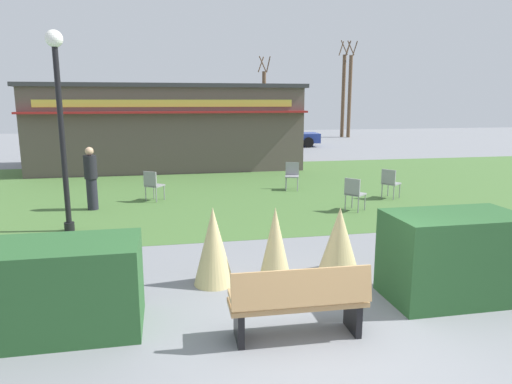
# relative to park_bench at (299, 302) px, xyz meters

# --- Properties ---
(ground_plane) EXTENTS (80.00, 80.00, 0.00)m
(ground_plane) POSITION_rel_park_bench_xyz_m (0.35, -0.44, -0.48)
(ground_plane) COLOR slate
(lawn_patch) EXTENTS (36.00, 12.00, 0.01)m
(lawn_patch) POSITION_rel_park_bench_xyz_m (0.35, 10.12, -0.48)
(lawn_patch) COLOR #446B33
(lawn_patch) RESTS_ON ground_plane
(park_bench) EXTENTS (1.71, 0.56, 0.95)m
(park_bench) POSITION_rel_park_bench_xyz_m (0.00, 0.00, 0.00)
(park_bench) COLOR tan
(park_bench) RESTS_ON ground_plane
(hedge_left) EXTENTS (2.55, 1.10, 1.16)m
(hedge_left) POSITION_rel_park_bench_xyz_m (-3.18, 0.77, 0.10)
(hedge_left) COLOR #28562B
(hedge_left) RESTS_ON ground_plane
(hedge_right) EXTENTS (1.93, 1.10, 1.28)m
(hedge_right) POSITION_rel_park_bench_xyz_m (2.56, 0.73, 0.16)
(hedge_right) COLOR #28562B
(hedge_right) RESTS_ON ground_plane
(ornamental_grass_behind_left) EXTENTS (0.70, 0.70, 1.13)m
(ornamental_grass_behind_left) POSITION_rel_park_bench_xyz_m (1.32, 2.06, 0.08)
(ornamental_grass_behind_left) COLOR #D1BC7F
(ornamental_grass_behind_left) RESTS_ON ground_plane
(ornamental_grass_behind_right) EXTENTS (0.55, 0.55, 1.25)m
(ornamental_grass_behind_right) POSITION_rel_park_bench_xyz_m (0.13, 1.77, 0.15)
(ornamental_grass_behind_right) COLOR #D1BC7F
(ornamental_grass_behind_right) RESTS_ON ground_plane
(ornamental_grass_behind_center) EXTENTS (0.64, 0.64, 1.26)m
(ornamental_grass_behind_center) POSITION_rel_park_bench_xyz_m (-0.84, 1.93, 0.15)
(ornamental_grass_behind_center) COLOR #D1BC7F
(ornamental_grass_behind_center) RESTS_ON ground_plane
(lamppost_mid) EXTENTS (0.36, 0.36, 4.34)m
(lamppost_mid) POSITION_rel_park_bench_xyz_m (-3.72, 5.61, 2.24)
(lamppost_mid) COLOR black
(lamppost_mid) RESTS_ON ground_plane
(food_kiosk) EXTENTS (11.26, 5.10, 3.56)m
(food_kiosk) POSITION_rel_park_bench_xyz_m (-1.35, 15.68, 1.31)
(food_kiosk) COLOR #594C47
(food_kiosk) RESTS_ON ground_plane
(cafe_chair_west) EXTENTS (0.61, 0.61, 0.89)m
(cafe_chair_west) POSITION_rel_park_bench_xyz_m (5.01, 7.44, 0.05)
(cafe_chair_west) COLOR gray
(cafe_chair_west) RESTS_ON ground_plane
(cafe_chair_east) EXTENTS (0.62, 0.62, 0.89)m
(cafe_chair_east) POSITION_rel_park_bench_xyz_m (3.33, 6.16, 0.05)
(cafe_chair_east) COLOR gray
(cafe_chair_east) RESTS_ON ground_plane
(cafe_chair_center) EXTENTS (0.62, 0.62, 0.89)m
(cafe_chair_center) POSITION_rel_park_bench_xyz_m (-1.93, 8.45, 0.05)
(cafe_chair_center) COLOR gray
(cafe_chair_center) RESTS_ON ground_plane
(cafe_chair_north) EXTENTS (0.55, 0.55, 0.89)m
(cafe_chair_north) POSITION_rel_park_bench_xyz_m (2.54, 9.43, 0.05)
(cafe_chair_north) COLOR gray
(cafe_chair_north) RESTS_ON ground_plane
(person_strolling) EXTENTS (0.34, 0.34, 1.69)m
(person_strolling) POSITION_rel_park_bench_xyz_m (-3.50, 7.69, 0.38)
(person_strolling) COLOR #23232D
(person_strolling) RESTS_ON ground_plane
(parked_car_west_slot) EXTENTS (4.31, 2.27, 1.20)m
(parked_car_west_slot) POSITION_rel_park_bench_xyz_m (-4.15, 23.60, 0.16)
(parked_car_west_slot) COLOR silver
(parked_car_west_slot) RESTS_ON ground_plane
(parked_car_center_slot) EXTENTS (4.29, 2.23, 1.20)m
(parked_car_center_slot) POSITION_rel_park_bench_xyz_m (0.84, 23.61, 0.16)
(parked_car_center_slot) COLOR #2D6638
(parked_car_center_slot) RESTS_ON ground_plane
(parked_car_east_slot) EXTENTS (4.33, 2.31, 1.20)m
(parked_car_east_slot) POSITION_rel_park_bench_xyz_m (6.01, 23.61, 0.16)
(parked_car_east_slot) COLOR navy
(parked_car_east_slot) RESTS_ON ground_plane
(tree_left_bg) EXTENTS (0.91, 0.96, 6.02)m
(tree_left_bg) POSITION_rel_park_bench_xyz_m (5.69, 28.50, 2.17)
(tree_left_bg) COLOR brown
(tree_left_bg) RESTS_ON ground_plane
(tree_right_bg) EXTENTS (0.91, 0.96, 7.48)m
(tree_right_bg) POSITION_rel_park_bench_xyz_m (12.53, 30.30, 2.89)
(tree_right_bg) COLOR brown
(tree_right_bg) RESTS_ON ground_plane
(tree_center_bg) EXTENTS (0.91, 0.96, 7.41)m
(tree_center_bg) POSITION_rel_park_bench_xyz_m (12.89, 29.85, 2.85)
(tree_center_bg) COLOR brown
(tree_center_bg) RESTS_ON ground_plane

